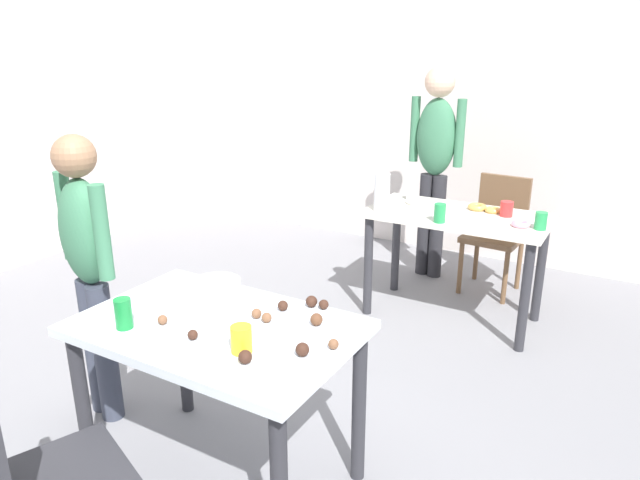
{
  "coord_description": "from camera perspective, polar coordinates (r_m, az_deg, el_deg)",
  "views": [
    {
      "loc": [
        1.41,
        -1.78,
        1.8
      ],
      "look_at": [
        0.08,
        0.51,
        0.9
      ],
      "focal_mm": 32.44,
      "sensor_mm": 36.0,
      "label": 1
    }
  ],
  "objects": [
    {
      "name": "cake_ball_5",
      "position": [
        2.36,
        -6.28,
        -7.22
      ],
      "size": [
        0.04,
        0.04,
        0.04
      ],
      "primitive_type": "sphere",
      "color": "brown",
      "rests_on": "dining_table_near"
    },
    {
      "name": "cup_far_0",
      "position": [
        3.69,
        20.95,
        1.77
      ],
      "size": [
        0.07,
        0.07,
        0.11
      ],
      "primitive_type": "cylinder",
      "color": "green",
      "rests_on": "dining_table_far"
    },
    {
      "name": "cake_ball_9",
      "position": [
        2.08,
        -1.75,
        -10.74
      ],
      "size": [
        0.05,
        0.05,
        0.05
      ],
      "primitive_type": "sphere",
      "color": "#3D2319",
      "rests_on": "dining_table_near"
    },
    {
      "name": "cake_ball_1",
      "position": [
        2.29,
        -0.35,
        -7.84
      ],
      "size": [
        0.05,
        0.05,
        0.05
      ],
      "primitive_type": "sphere",
      "color": "brown",
      "rests_on": "dining_table_near"
    },
    {
      "name": "donut_far_0",
      "position": [
        3.98,
        16.7,
        2.84
      ],
      "size": [
        0.11,
        0.11,
        0.03
      ],
      "primitive_type": "torus",
      "color": "gold",
      "rests_on": "dining_table_far"
    },
    {
      "name": "cake_ball_4",
      "position": [
        2.24,
        -12.45,
        -9.11
      ],
      "size": [
        0.04,
        0.04,
        0.04
      ],
      "primitive_type": "sphere",
      "color": "#3D2319",
      "rests_on": "dining_table_near"
    },
    {
      "name": "cake_ball_2",
      "position": [
        2.38,
        -15.27,
        -7.6
      ],
      "size": [
        0.04,
        0.04,
        0.04
      ],
      "primitive_type": "sphere",
      "color": "brown",
      "rests_on": "dining_table_near"
    },
    {
      "name": "pitcher_far",
      "position": [
        3.84,
        6.12,
        4.68
      ],
      "size": [
        0.1,
        0.1,
        0.25
      ],
      "primitive_type": "cylinder",
      "color": "white",
      "rests_on": "dining_table_far"
    },
    {
      "name": "cake_ball_8",
      "position": [
        2.5,
        -19.22,
        -6.73
      ],
      "size": [
        0.04,
        0.04,
        0.04
      ],
      "primitive_type": "sphere",
      "color": "#3D2319",
      "rests_on": "dining_table_near"
    },
    {
      "name": "cup_far_1",
      "position": [
        3.66,
        11.73,
        2.62
      ],
      "size": [
        0.07,
        0.07,
        0.12
      ],
      "primitive_type": "cylinder",
      "color": "green",
      "rests_on": "dining_table_far"
    },
    {
      "name": "person_adult_far",
      "position": [
        4.6,
        11.31,
        8.36
      ],
      "size": [
        0.46,
        0.24,
        1.65
      ],
      "color": "#28282D",
      "rests_on": "ground_plane"
    },
    {
      "name": "cake_ball_10",
      "position": [
        2.44,
        -0.85,
        -6.08
      ],
      "size": [
        0.05,
        0.05,
        0.05
      ],
      "primitive_type": "sphere",
      "color": "#3D2319",
      "rests_on": "dining_table_near"
    },
    {
      "name": "soda_can",
      "position": [
        2.38,
        -18.82,
        -6.89
      ],
      "size": [
        0.07,
        0.07,
        0.12
      ],
      "primitive_type": "cylinder",
      "color": "#198438",
      "rests_on": "dining_table_near"
    },
    {
      "name": "cup_far_3",
      "position": [
        4.17,
        9.02,
        4.56
      ],
      "size": [
        0.07,
        0.07,
        0.1
      ],
      "primitive_type": "cylinder",
      "color": "white",
      "rests_on": "dining_table_far"
    },
    {
      "name": "cup_near_0",
      "position": [
        2.11,
        -7.76,
        -9.68
      ],
      "size": [
        0.08,
        0.08,
        0.1
      ],
      "primitive_type": "cylinder",
      "color": "yellow",
      "rests_on": "dining_table_near"
    },
    {
      "name": "donut_far_1",
      "position": [
        4.08,
        9.32,
        3.83
      ],
      "size": [
        0.13,
        0.13,
        0.04
      ],
      "primitive_type": "torus",
      "color": "white",
      "rests_on": "dining_table_far"
    },
    {
      "name": "donut_far_3",
      "position": [
        4.02,
        15.24,
        3.16
      ],
      "size": [
        0.13,
        0.13,
        0.04
      ],
      "primitive_type": "torus",
      "color": "gold",
      "rests_on": "dining_table_far"
    },
    {
      "name": "fork_near",
      "position": [
        2.2,
        -3.16,
        -9.75
      ],
      "size": [
        0.17,
        0.02,
        0.01
      ],
      "primitive_type": "cube",
      "color": "silver",
      "rests_on": "dining_table_near"
    },
    {
      "name": "cake_ball_0",
      "position": [
        2.43,
        0.37,
        -6.38
      ],
      "size": [
        0.04,
        0.04,
        0.04
      ],
      "primitive_type": "sphere",
      "color": "#3D2319",
      "rests_on": "dining_table_near"
    },
    {
      "name": "cake_ball_7",
      "position": [
        2.13,
        1.34,
        -10.22
      ],
      "size": [
        0.04,
        0.04,
        0.04
      ],
      "primitive_type": "sphere",
      "color": "brown",
      "rests_on": "dining_table_near"
    },
    {
      "name": "cup_far_2",
      "position": [
        3.9,
        17.92,
        2.93
      ],
      "size": [
        0.08,
        0.08,
        0.1
      ],
      "primitive_type": "cylinder",
      "color": "red",
      "rests_on": "dining_table_far"
    },
    {
      "name": "wall_back",
      "position": [
        5.2,
        14.65,
        12.6
      ],
      "size": [
        6.4,
        0.1,
        2.6
      ],
      "primitive_type": "cube",
      "color": "silver",
      "rests_on": "ground_plane"
    },
    {
      "name": "cake_ball_3",
      "position": [
        2.33,
        -5.28,
        -7.63
      ],
      "size": [
        0.04,
        0.04,
        0.04
      ],
      "primitive_type": "sphere",
      "color": "brown",
      "rests_on": "dining_table_near"
    },
    {
      "name": "person_girl_near",
      "position": [
        2.93,
        -21.92,
        -1.63
      ],
      "size": [
        0.45,
        0.28,
        1.43
      ],
      "color": "#383D4C",
      "rests_on": "ground_plane"
    },
    {
      "name": "chair_near_table",
      "position": [
        2.2,
        -26.33,
        -19.92
      ],
      "size": [
        0.52,
        0.52,
        0.87
      ],
      "color": "#2D2D33",
      "rests_on": "ground_plane"
    },
    {
      "name": "cake_ball_11",
      "position": [
        2.05,
        -7.39,
        -11.37
      ],
      "size": [
        0.05,
        0.05,
        0.05
      ],
      "primitive_type": "sphere",
      "color": "#3D2319",
      "rests_on": "dining_table_near"
    },
    {
      "name": "ground_plane",
      "position": [
        2.9,
        -6.85,
        -19.82
      ],
      "size": [
        6.4,
        6.4,
        0.0
      ],
      "primitive_type": "plane",
      "color": "gray"
    },
    {
      "name": "donut_far_2",
      "position": [
        3.71,
        19.2,
        1.5
      ],
      "size": [
        0.11,
        0.11,
        0.03
      ],
      "primitive_type": "torus",
      "color": "pink",
      "rests_on": "dining_table_far"
    },
    {
      "name": "dining_table_far",
      "position": [
        3.94,
        13.28,
        0.93
      ],
      "size": [
        1.16,
        0.6,
        0.75
      ],
      "color": "silver",
      "rests_on": "ground_plane"
    },
    {
      "name": "dining_table_near",
      "position": [
        2.4,
        -10.03,
        -10.48
      ],
      "size": [
        1.1,
        0.72,
        0.75
      ],
      "color": "silver",
      "rests_on": "ground_plane"
    },
    {
      "name": "chair_far_table",
      "position": [
        4.56,
        17.07,
        1.26
      ],
      "size": [
        0.43,
        0.43,
        0.87
      ],
      "color": "brown",
      "rests_on": "ground_plane"
    },
    {
      "name": "mixing_bowl",
      "position": [
        2.56,
        -10.14,
        -4.79
      ],
      "size": [
        0.21,
        0.21,
        0.08
      ],
      "primitive_type": "cylinder",
      "color": "white",
      "rests_on": "dining_table_near"
    },
    {
      "name": "cake_ball_6",
      "position": [
        2.42,
        -3.69,
        -6.47
      ],
      "size": [
        0.04,
        0.04,
        0.04
      ],
      "primitive_type": "sphere",
      "color": "#3D2319",
      "rests_on": "dining_table_near"
    }
  ]
}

